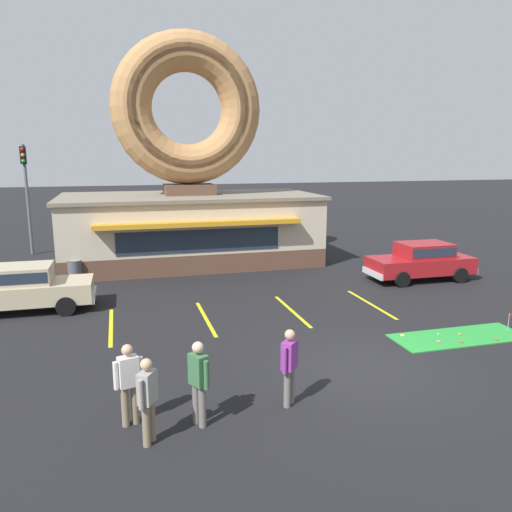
% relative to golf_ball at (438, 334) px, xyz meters
% --- Properties ---
extents(ground_plane, '(160.00, 160.00, 0.00)m').
position_rel_golf_ball_xyz_m(ground_plane, '(-3.17, -1.58, -0.05)').
color(ground_plane, black).
extents(donut_shop_building, '(12.30, 6.75, 10.96)m').
position_rel_golf_ball_xyz_m(donut_shop_building, '(-5.58, 12.36, 3.69)').
color(donut_shop_building, brown).
rests_on(donut_shop_building, ground).
extents(putting_mat, '(4.03, 1.46, 0.03)m').
position_rel_golf_ball_xyz_m(putting_mat, '(0.50, -0.29, -0.04)').
color(putting_mat, green).
rests_on(putting_mat, ground).
extents(mini_donut_near_left, '(0.13, 0.13, 0.04)m').
position_rel_golf_ball_xyz_m(mini_donut_near_left, '(0.26, -0.71, -0.00)').
color(mini_donut_near_left, brown).
rests_on(mini_donut_near_left, putting_mat).
extents(mini_donut_near_right, '(0.13, 0.13, 0.04)m').
position_rel_golf_ball_xyz_m(mini_donut_near_right, '(-0.35, -0.52, -0.00)').
color(mini_donut_near_right, '#D8667F').
rests_on(mini_donut_near_right, putting_mat).
extents(mini_donut_mid_left, '(0.13, 0.13, 0.04)m').
position_rel_golf_ball_xyz_m(mini_donut_mid_left, '(0.60, -0.18, -0.00)').
color(mini_donut_mid_left, '#A5724C').
rests_on(mini_donut_mid_left, putting_mat).
extents(mini_donut_mid_centre, '(0.13, 0.13, 0.04)m').
position_rel_golf_ball_xyz_m(mini_donut_mid_centre, '(-1.09, 0.18, -0.00)').
color(mini_donut_mid_centre, '#E5C666').
rests_on(mini_donut_mid_centre, putting_mat).
extents(mini_donut_mid_right, '(0.13, 0.13, 0.04)m').
position_rel_golf_ball_xyz_m(mini_donut_mid_right, '(1.36, -0.81, -0.00)').
color(mini_donut_mid_right, brown).
rests_on(mini_donut_mid_right, putting_mat).
extents(golf_ball, '(0.04, 0.04, 0.04)m').
position_rel_golf_ball_xyz_m(golf_ball, '(0.00, 0.00, 0.00)').
color(golf_ball, white).
rests_on(golf_ball, putting_mat).
extents(putting_flag_pin, '(0.13, 0.01, 0.55)m').
position_rel_golf_ball_xyz_m(putting_flag_pin, '(2.30, -0.25, 0.39)').
color(putting_flag_pin, silver).
rests_on(putting_flag_pin, putting_mat).
extents(car_red, '(4.57, 2.01, 1.60)m').
position_rel_golf_ball_xyz_m(car_red, '(3.39, 6.07, 0.82)').
color(car_red, maroon).
rests_on(car_red, ground).
extents(car_champagne, '(4.58, 2.01, 1.60)m').
position_rel_golf_ball_xyz_m(car_champagne, '(-12.24, 5.84, 0.82)').
color(car_champagne, '#BCAD89').
rests_on(car_champagne, ground).
extents(pedestrian_blue_sweater_man, '(0.39, 0.54, 1.75)m').
position_rel_golf_ball_xyz_m(pedestrian_blue_sweater_man, '(-7.63, -3.06, 0.92)').
color(pedestrian_blue_sweater_man, slate).
rests_on(pedestrian_blue_sweater_man, ground).
extents(pedestrian_hooded_kid, '(0.58, 0.34, 1.69)m').
position_rel_golf_ball_xyz_m(pedestrian_hooded_kid, '(-8.95, -2.68, 0.89)').
color(pedestrian_hooded_kid, '#7F7056').
rests_on(pedestrian_hooded_kid, ground).
extents(pedestrian_leather_jacket_man, '(0.40, 0.52, 1.67)m').
position_rel_golf_ball_xyz_m(pedestrian_leather_jacket_man, '(-8.63, -3.45, 0.88)').
color(pedestrian_leather_jacket_man, '#7F7056').
rests_on(pedestrian_leather_jacket_man, ground).
extents(pedestrian_clipboard_woman, '(0.44, 0.46, 1.70)m').
position_rel_golf_ball_xyz_m(pedestrian_clipboard_woman, '(-5.65, -2.77, 0.89)').
color(pedestrian_clipboard_woman, slate).
rests_on(pedestrian_clipboard_woman, ground).
extents(trash_bin, '(0.57, 0.57, 0.97)m').
position_rel_golf_ball_xyz_m(trash_bin, '(-10.85, 9.39, 0.45)').
color(trash_bin, '#51565B').
rests_on(trash_bin, ground).
extents(traffic_light_pole, '(0.28, 0.47, 5.80)m').
position_rel_golf_ball_xyz_m(traffic_light_pole, '(-13.56, 16.48, 3.66)').
color(traffic_light_pole, '#595B60').
rests_on(traffic_light_pole, ground).
extents(parking_stripe_far_left, '(0.12, 3.60, 0.01)m').
position_rel_golf_ball_xyz_m(parking_stripe_far_left, '(-9.39, 3.42, -0.05)').
color(parking_stripe_far_left, yellow).
rests_on(parking_stripe_far_left, ground).
extents(parking_stripe_left, '(0.12, 3.60, 0.01)m').
position_rel_golf_ball_xyz_m(parking_stripe_left, '(-6.39, 3.42, -0.05)').
color(parking_stripe_left, yellow).
rests_on(parking_stripe_left, ground).
extents(parking_stripe_mid_left, '(0.12, 3.60, 0.01)m').
position_rel_golf_ball_xyz_m(parking_stripe_mid_left, '(-3.39, 3.42, -0.05)').
color(parking_stripe_mid_left, yellow).
rests_on(parking_stripe_mid_left, ground).
extents(parking_stripe_centre, '(0.12, 3.60, 0.01)m').
position_rel_golf_ball_xyz_m(parking_stripe_centre, '(-0.39, 3.42, -0.05)').
color(parking_stripe_centre, yellow).
rests_on(parking_stripe_centre, ground).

